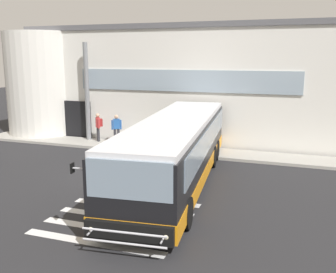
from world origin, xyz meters
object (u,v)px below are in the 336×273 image
Objects in this scene: passenger_near_column at (98,125)px; passenger_by_doorway at (117,127)px; bus_main_foreground at (176,152)px; entry_support_column at (87,92)px.

passenger_by_doorway is (1.26, -0.14, -0.03)m from passenger_near_column.
bus_main_foreground reaches higher than passenger_near_column.
passenger_near_column is at bearing -15.66° from entry_support_column.
entry_support_column is at bearing 142.59° from bus_main_foreground.
bus_main_foreground is at bearing -39.52° from passenger_near_column.
bus_main_foreground is 8.62m from passenger_near_column.
bus_main_foreground is at bearing -44.80° from passenger_by_doorway.
passenger_near_column is 1.27m from passenger_by_doorway.
passenger_near_column is at bearing 173.86° from passenger_by_doorway.
entry_support_column is at bearing 164.34° from passenger_near_column.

